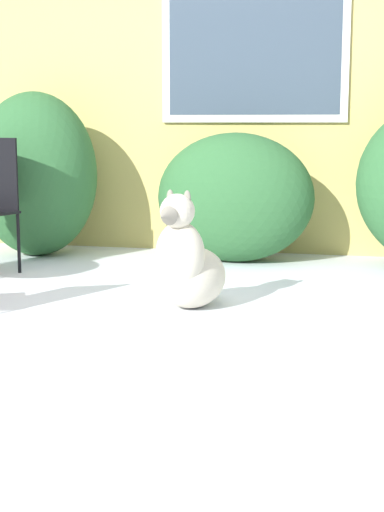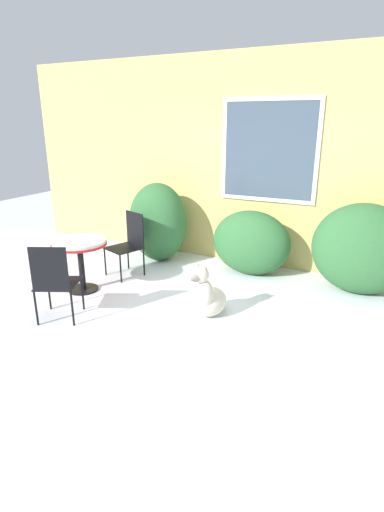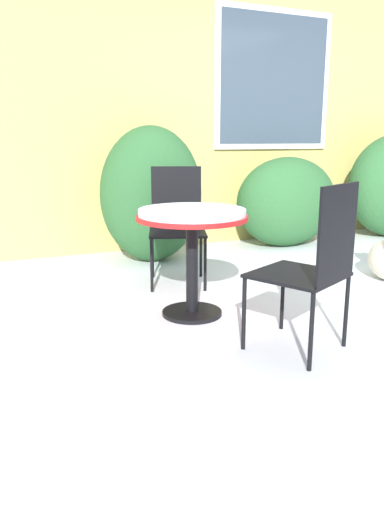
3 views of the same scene
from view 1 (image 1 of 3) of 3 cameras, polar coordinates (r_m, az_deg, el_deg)
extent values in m
plane|color=white|center=(4.49, -6.15, -3.88)|extent=(16.00, 16.00, 0.00)
cube|color=tan|center=(6.51, 0.05, 14.59)|extent=(8.00, 0.06, 3.21)
cube|color=silver|center=(6.39, 4.56, 16.45)|extent=(1.48, 0.04, 1.51)
cube|color=#3D4C5B|center=(6.38, 4.54, 16.47)|extent=(1.36, 0.01, 1.39)
ellipsoid|color=#2D6033|center=(6.33, -11.31, 5.84)|extent=(0.98, 0.87, 1.29)
ellipsoid|color=#2D6033|center=(5.94, 3.16, 4.25)|extent=(1.19, 0.72, 0.98)
cylinder|color=black|center=(5.64, -12.49, 0.91)|extent=(0.02, 0.02, 0.42)
ellipsoid|color=beige|center=(4.48, 0.00, -1.57)|extent=(0.47, 0.54, 0.35)
ellipsoid|color=beige|center=(4.33, -0.86, 0.05)|extent=(0.34, 0.31, 0.38)
sphere|color=beige|center=(4.27, -1.07, 3.27)|extent=(0.19, 0.19, 0.19)
cone|color=gray|center=(4.15, -1.99, 2.89)|extent=(0.13, 0.11, 0.11)
ellipsoid|color=gray|center=(4.30, -1.60, 4.28)|extent=(0.05, 0.04, 0.09)
ellipsoid|color=gray|center=(4.25, -0.36, 4.22)|extent=(0.05, 0.04, 0.09)
ellipsoid|color=beige|center=(4.69, 1.24, -2.26)|extent=(0.13, 0.23, 0.07)
camera|label=2|loc=(1.45, 95.50, 55.01)|focal=28.00mm
camera|label=3|loc=(4.32, -61.05, 6.31)|focal=35.00mm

